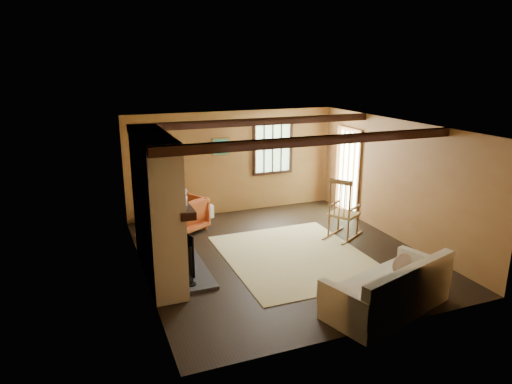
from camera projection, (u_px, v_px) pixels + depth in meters
name	position (u px, v px, depth m)	size (l,w,h in m)	color
ground	(281.00, 254.00, 8.55)	(5.50, 5.50, 0.00)	black
room_envelope	(287.00, 165.00, 8.41)	(5.02, 5.52, 2.44)	olive
fireplace	(158.00, 212.00, 7.47)	(1.02, 2.30, 2.40)	brown
rug	(295.00, 256.00, 8.44)	(2.50, 3.00, 0.01)	beige
rocking_chair	(343.00, 213.00, 9.23)	(1.03, 0.88, 1.27)	tan
sofa	(390.00, 292.00, 6.54)	(2.15, 1.41, 0.80)	beige
firewood_pile	(153.00, 217.00, 10.16)	(0.72, 0.13, 0.26)	brown
laundry_basket	(200.00, 212.00, 10.49)	(0.50, 0.38, 0.30)	white
basket_pillow	(200.00, 202.00, 10.42)	(0.37, 0.30, 0.19)	beige
armchair	(184.00, 214.00, 9.66)	(0.77, 0.79, 0.72)	#BF6026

